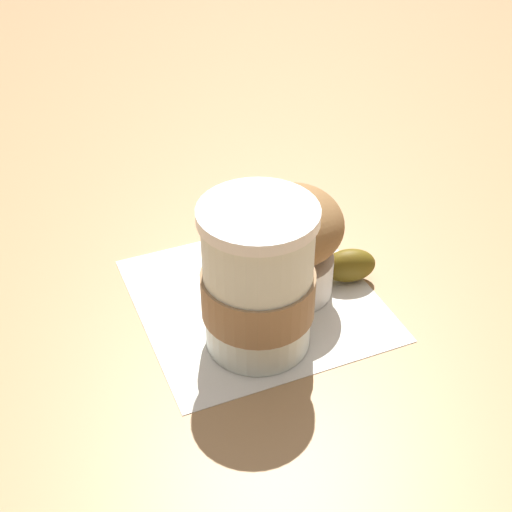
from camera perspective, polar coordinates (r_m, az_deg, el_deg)
ground_plane at (r=0.66m, az=0.00°, el=-3.48°), size 3.00×3.00×0.00m
paper_napkin at (r=0.66m, az=0.00°, el=-3.43°), size 0.21×0.21×0.00m
coffee_cup at (r=0.58m, az=0.16°, el=-2.07°), size 0.10×0.10×0.13m
muffin at (r=0.63m, az=3.06°, el=1.15°), size 0.09×0.09×0.11m
banana at (r=0.67m, az=3.35°, el=-0.77°), size 0.09×0.13×0.03m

